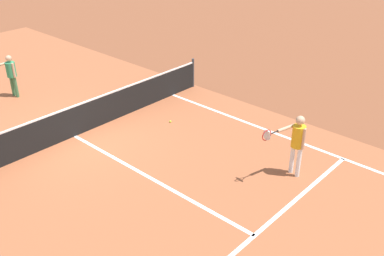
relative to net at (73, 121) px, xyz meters
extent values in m
plane|color=brown|center=(0.00, 0.00, -0.49)|extent=(60.00, 60.00, 0.00)
cube|color=#9E5433|center=(0.00, 0.00, -0.49)|extent=(10.62, 24.40, 0.00)
cube|color=white|center=(4.11, -5.95, -0.49)|extent=(0.10, 11.89, 0.01)
cube|color=white|center=(0.00, -6.40, -0.49)|extent=(8.22, 0.10, 0.01)
cube|color=white|center=(0.00, -3.20, -0.49)|extent=(0.10, 6.40, 0.01)
cylinder|color=#33383D|center=(5.16, 0.00, 0.04)|extent=(0.09, 0.09, 1.07)
cube|color=black|center=(0.00, 0.00, -0.04)|extent=(10.33, 0.02, 0.91)
cube|color=white|center=(0.00, 0.00, 0.44)|extent=(10.33, 0.03, 0.05)
cylinder|color=white|center=(2.55, -5.90, -0.09)|extent=(0.11, 0.11, 0.81)
cylinder|color=white|center=(2.60, -5.69, -0.09)|extent=(0.11, 0.11, 0.81)
cylinder|color=gold|center=(2.57, -5.80, 0.60)|extent=(0.32, 0.32, 0.57)
sphere|color=tan|center=(2.57, -5.80, 1.03)|extent=(0.22, 0.22, 0.22)
cylinder|color=tan|center=(2.53, -5.96, 0.61)|extent=(0.08, 0.08, 0.55)
cylinder|color=tan|center=(2.34, -5.57, 0.83)|extent=(0.55, 0.21, 0.08)
cylinder|color=black|center=(1.97, -5.48, 0.83)|extent=(0.22, 0.08, 0.03)
torus|color=red|center=(1.74, -5.42, 0.83)|extent=(0.28, 0.09, 0.28)
cylinder|color=silver|center=(1.74, -5.42, 0.83)|extent=(0.06, 0.24, 0.25)
cylinder|color=#3F7247|center=(0.33, 3.90, -0.13)|extent=(0.11, 0.11, 0.73)
cylinder|color=#3F7247|center=(0.31, 4.12, -0.13)|extent=(0.11, 0.11, 0.73)
cylinder|color=#338C59|center=(0.32, 4.01, 0.50)|extent=(0.32, 0.32, 0.52)
sphere|color=tan|center=(0.32, 4.01, 0.90)|extent=(0.20, 0.20, 0.20)
cylinder|color=tan|center=(0.33, 3.84, 0.51)|extent=(0.08, 0.08, 0.50)
cylinder|color=tan|center=(0.06, 4.16, 0.71)|extent=(0.50, 0.12, 0.08)
sphere|color=#CCE033|center=(2.52, -1.45, -0.46)|extent=(0.07, 0.07, 0.07)
camera|label=1|loc=(-6.16, -10.24, 5.78)|focal=41.64mm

